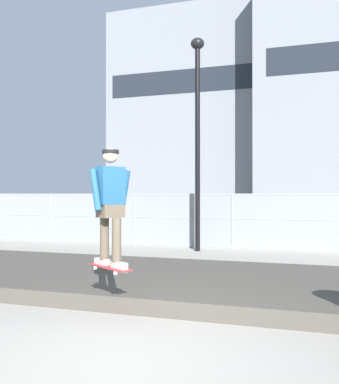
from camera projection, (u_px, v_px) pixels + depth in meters
name	position (u px, v px, depth m)	size (l,w,h in m)	color
ground_plane	(117.00, 359.00, 4.46)	(120.00, 120.00, 0.00)	#9E998E
gravel_berm	(191.00, 282.00, 7.76)	(12.24, 3.81, 0.26)	#4C473F
skateboard	(110.00, 267.00, 5.71)	(0.79, 0.59, 0.07)	#B22D2D
skater	(110.00, 200.00, 5.71)	(0.67, 0.61, 1.68)	#B2ADA8
chain_fence	(232.00, 221.00, 13.32)	(20.73, 0.06, 1.85)	gray
street_lamp	(198.00, 119.00, 12.98)	(0.44, 0.44, 6.88)	black
parked_car_near	(150.00, 217.00, 17.66)	(4.52, 2.20, 1.66)	#B7BABF
parked_car_mid	(297.00, 219.00, 16.16)	(4.44, 2.03, 1.66)	silver
library_building	(208.00, 118.00, 48.82)	(20.23, 14.40, 22.11)	slate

